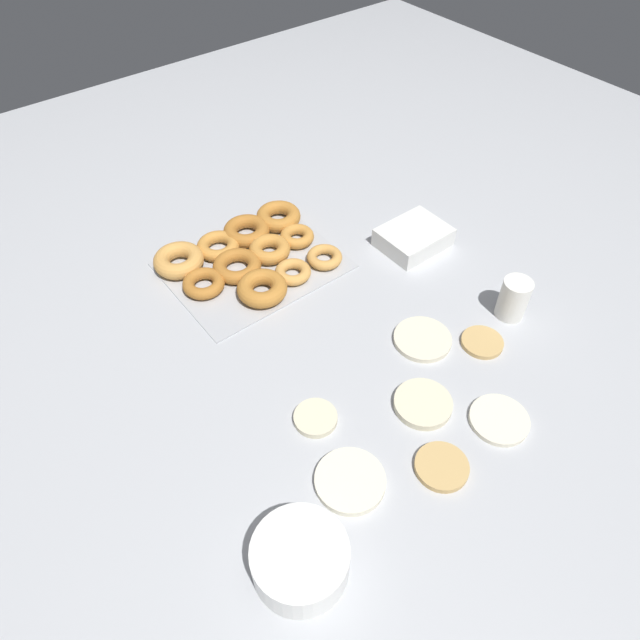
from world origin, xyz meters
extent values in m
plane|color=#B2B5BA|center=(0.00, 0.00, 0.00)|extent=(3.00, 3.00, 0.00)
cylinder|color=beige|center=(0.13, 0.03, 0.01)|extent=(0.08, 0.08, 0.01)
cylinder|color=beige|center=(-0.05, 0.12, 0.01)|extent=(0.11, 0.11, 0.02)
cylinder|color=tan|center=(0.02, 0.23, 0.01)|extent=(0.09, 0.09, 0.01)
cylinder|color=silver|center=(0.16, 0.16, 0.01)|extent=(0.12, 0.12, 0.01)
cylinder|color=silver|center=(-0.13, 0.23, 0.01)|extent=(0.11, 0.11, 0.01)
cylinder|color=beige|center=(-0.16, 0.01, 0.01)|extent=(0.12, 0.12, 0.01)
cylinder|color=tan|center=(-0.25, 0.09, 0.01)|extent=(0.08, 0.08, 0.01)
cube|color=#ADAFB5|center=(-0.01, -0.39, 0.00)|extent=(0.38, 0.31, 0.01)
torus|color=#B7752D|center=(-0.15, -0.49, 0.02)|extent=(0.11, 0.11, 0.03)
torus|color=#AD6B28|center=(-0.06, -0.49, 0.02)|extent=(0.11, 0.11, 0.03)
torus|color=#C68438|center=(0.02, -0.48, 0.02)|extent=(0.10, 0.10, 0.03)
torus|color=#D19347|center=(0.12, -0.49, 0.02)|extent=(0.12, 0.12, 0.04)
torus|color=#C68438|center=(-0.14, -0.40, 0.02)|extent=(0.08, 0.08, 0.03)
torus|color=#C68438|center=(-0.06, -0.40, 0.02)|extent=(0.10, 0.10, 0.03)
torus|color=#AD6B28|center=(0.03, -0.40, 0.02)|extent=(0.11, 0.11, 0.03)
torus|color=#AD6B28|center=(0.12, -0.39, 0.02)|extent=(0.09, 0.09, 0.03)
torus|color=#D19347|center=(-0.15, -0.30, 0.02)|extent=(0.08, 0.08, 0.02)
torus|color=#D19347|center=(-0.06, -0.30, 0.02)|extent=(0.08, 0.08, 0.02)
torus|color=#B7752D|center=(0.02, -0.30, 0.02)|extent=(0.11, 0.11, 0.04)
cylinder|color=white|center=(0.31, 0.22, 0.03)|extent=(0.15, 0.15, 0.07)
cube|color=white|center=(-0.36, -0.22, 0.01)|extent=(0.16, 0.12, 0.02)
cube|color=white|center=(-0.36, -0.22, 0.03)|extent=(0.16, 0.12, 0.02)
cylinder|color=white|center=(-0.36, 0.07, 0.05)|extent=(0.06, 0.06, 0.09)
camera|label=1|loc=(0.47, 0.48, 0.88)|focal=32.00mm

